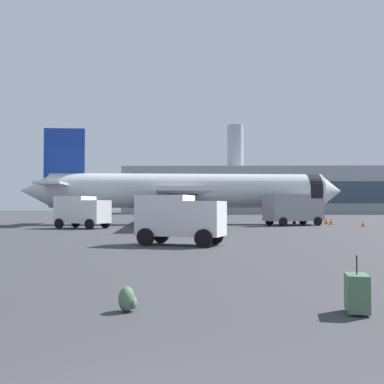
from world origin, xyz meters
name	(u,v)px	position (x,y,z in m)	size (l,w,h in m)	color
airplane_at_gate	(186,191)	(-1.76, 48.91, 3.66)	(35.77, 32.30, 10.50)	silver
service_truck	(82,211)	(-10.79, 38.97, 1.61)	(5.28, 4.05, 2.90)	white
fuel_truck	(293,208)	(9.39, 45.45, 1.77)	(6.45, 4.68, 3.20)	gray
cargo_van	(180,217)	(-1.06, 21.01, 1.45)	(4.79, 3.38, 2.60)	white
safety_cone_near	(363,223)	(15.92, 43.48, 0.31)	(0.44, 0.44, 0.63)	#F2590C
safety_cone_mid	(96,219)	(-13.21, 55.42, 0.40)	(0.44, 0.44, 0.81)	#F2590C
safety_cone_far	(326,221)	(14.16, 50.62, 0.36)	(0.44, 0.44, 0.73)	#F2590C
safety_cone_outer	(331,221)	(14.10, 48.37, 0.37)	(0.44, 0.44, 0.75)	#F2590C
rolling_suitcase	(357,293)	(3.07, 5.46, 0.39)	(0.50, 0.70, 1.10)	#476B4C
traveller_backpack	(127,299)	(-1.31, 5.53, 0.23)	(0.36, 0.40, 0.48)	#476B4C
terminal_building	(271,191)	(18.50, 125.53, 6.15)	(77.77, 22.41, 24.04)	#9EA3AD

